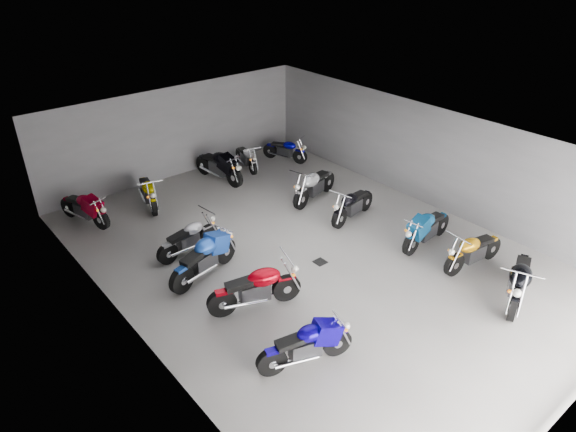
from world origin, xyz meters
name	(u,v)px	position (x,y,z in m)	size (l,w,h in m)	color
ground	(308,254)	(0.00, 0.00, 0.00)	(14.00, 14.00, 0.00)	#A19E99
wall_back	(176,132)	(0.00, 7.00, 1.60)	(10.00, 0.10, 3.20)	slate
wall_left	(128,275)	(-5.00, 0.00, 1.60)	(0.10, 14.00, 3.20)	slate
wall_right	(427,156)	(5.00, 0.00, 1.60)	(0.10, 14.00, 3.20)	slate
ceiling	(310,144)	(0.00, 0.00, 3.22)	(10.00, 14.00, 0.04)	black
drain_grate	(320,262)	(0.00, -0.50, 0.01)	(0.32, 0.32, 0.01)	black
motorcycle_left_b	(306,345)	(-2.74, -3.01, 0.50)	(2.03, 0.76, 0.92)	black
motorcycle_left_d	(256,288)	(-2.44, -0.91, 0.55)	(2.20, 0.87, 1.00)	black
motorcycle_left_e	(204,258)	(-2.68, 0.94, 0.55)	(2.25, 0.74, 1.01)	black
motorcycle_left_f	(189,238)	(-2.44, 2.14, 0.47)	(1.97, 0.44, 0.87)	black
motorcycle_right_a	(519,280)	(2.51, -4.68, 0.56)	(2.23, 1.05, 1.03)	black
motorcycle_right_b	(473,251)	(2.92, -3.20, 0.50)	(2.08, 0.47, 0.92)	black
motorcycle_right_c	(426,228)	(2.89, -1.73, 0.52)	(2.17, 0.47, 0.95)	black
motorcycle_right_e	(352,205)	(2.37, 0.61, 0.50)	(2.06, 0.56, 0.91)	black
motorcycle_right_f	(314,185)	(2.34, 2.32, 0.54)	(2.22, 0.72, 0.99)	black
motorcycle_back_a	(85,208)	(-3.99, 5.61, 0.50)	(0.77, 2.02, 0.92)	black
motorcycle_back_b	(148,192)	(-2.02, 5.40, 0.50)	(0.68, 2.04, 0.91)	black
motorcycle_back_d	(219,166)	(0.79, 5.56, 0.56)	(0.56, 2.33, 1.03)	black
motorcycle_back_e	(246,157)	(2.15, 5.83, 0.44)	(0.56, 1.82, 0.81)	black
motorcycle_back_f	(285,150)	(3.73, 5.47, 0.45)	(0.84, 1.76, 0.82)	black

